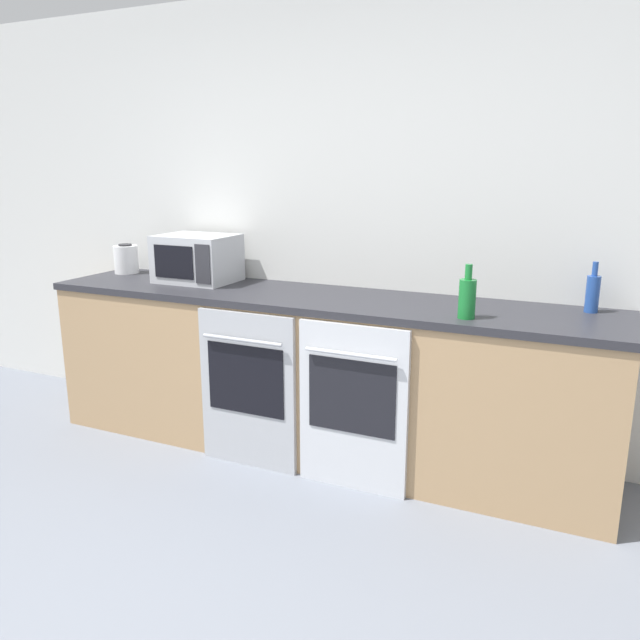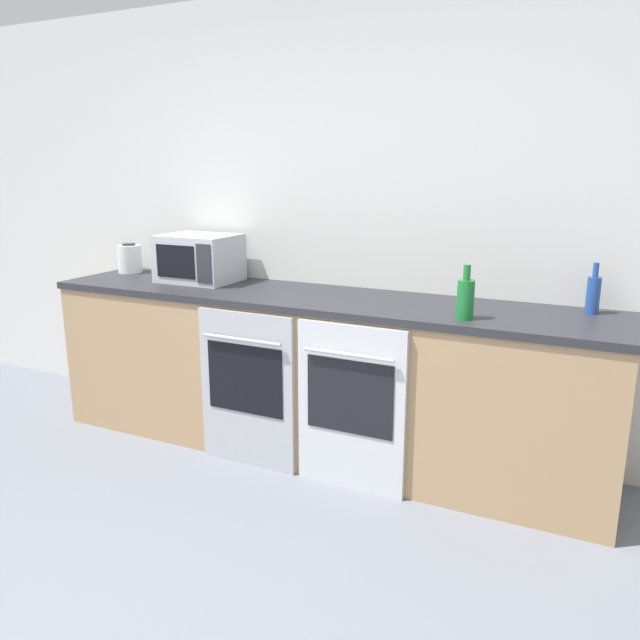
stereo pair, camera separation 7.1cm
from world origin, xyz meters
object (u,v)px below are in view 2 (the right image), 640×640
at_px(oven_right, 351,408).
at_px(bottle_green, 466,298).
at_px(oven_left, 247,389).
at_px(kettle, 130,259).
at_px(bottle_blue, 593,294).
at_px(microwave, 199,258).

bearing_deg(oven_right, bottle_green, 16.12).
xyz_separation_m(oven_left, kettle, (-1.21, 0.48, 0.58)).
distance_m(oven_left, bottle_green, 1.28).
bearing_deg(bottle_blue, microwave, -177.34).
bearing_deg(bottle_blue, bottle_green, -144.56).
xyz_separation_m(bottle_blue, bottle_green, (-0.53, -0.38, 0.00)).
xyz_separation_m(oven_right, bottle_blue, (1.05, 0.53, 0.58)).
bearing_deg(bottle_green, oven_right, -163.88).
relative_size(microwave, bottle_green, 1.79).
height_order(microwave, bottle_green, microwave).
xyz_separation_m(oven_left, bottle_green, (1.13, 0.15, 0.58)).
xyz_separation_m(oven_right, bottle_green, (0.51, 0.15, 0.58)).
height_order(oven_right, bottle_green, bottle_green).
bearing_deg(oven_right, kettle, 165.15).
relative_size(oven_right, bottle_green, 3.40).
bearing_deg(oven_left, microwave, 144.33).
bearing_deg(microwave, kettle, 174.47).
bearing_deg(bottle_blue, oven_right, -153.23).
xyz_separation_m(oven_left, oven_right, (0.62, 0.00, 0.00)).
bearing_deg(microwave, bottle_green, -9.10).
bearing_deg(bottle_blue, kettle, -179.11).
xyz_separation_m(oven_left, microwave, (-0.59, 0.42, 0.63)).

